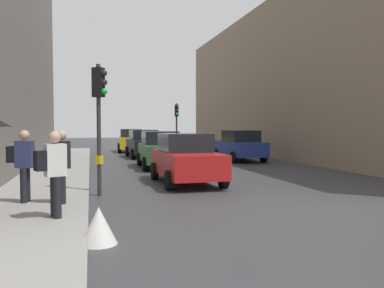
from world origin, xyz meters
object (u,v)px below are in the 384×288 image
at_px(car_red_sedan, 186,158).
at_px(pedestrian_with_black_backpack, 53,169).
at_px(car_blue_van, 239,146).
at_px(traffic_light_far_median, 177,119).
at_px(warning_sign_triangle, 99,225).
at_px(car_dark_suv, 144,144).
at_px(pedestrian_in_dark_coat, 62,163).
at_px(car_yellow_taxi, 131,140).
at_px(traffic_light_near_right, 99,105).
at_px(pedestrian_with_grey_backpack, 23,162).
at_px(car_green_estate, 160,149).

height_order(car_red_sedan, pedestrian_with_black_backpack, pedestrian_with_black_backpack).
bearing_deg(pedestrian_with_black_backpack, car_blue_van, 55.69).
bearing_deg(traffic_light_far_median, warning_sign_triangle, -105.37).
relative_size(car_dark_suv, pedestrian_in_dark_coat, 2.41).
height_order(car_yellow_taxi, car_red_sedan, same).
distance_m(traffic_light_near_right, pedestrian_in_dark_coat, 2.47).
relative_size(traffic_light_far_median, car_blue_van, 0.85).
relative_size(traffic_light_near_right, pedestrian_in_dark_coat, 2.15).
height_order(car_blue_van, pedestrian_with_black_backpack, pedestrian_with_black_backpack).
height_order(car_red_sedan, car_dark_suv, same).
distance_m(car_yellow_taxi, pedestrian_with_black_backpack, 23.19).
relative_size(traffic_light_near_right, pedestrian_with_grey_backpack, 2.15).
bearing_deg(pedestrian_in_dark_coat, car_red_sedan, 42.74).
relative_size(traffic_light_far_median, pedestrian_in_dark_coat, 2.06).
bearing_deg(traffic_light_far_median, pedestrian_with_grey_backpack, -112.96).
distance_m(traffic_light_near_right, car_yellow_taxi, 19.85).
bearing_deg(car_green_estate, traffic_light_near_right, -112.21).
height_order(car_green_estate, warning_sign_triangle, car_green_estate).
xyz_separation_m(car_blue_van, pedestrian_with_grey_backpack, (-9.96, -11.39, 0.29)).
relative_size(car_blue_van, pedestrian_in_dark_coat, 2.42).
xyz_separation_m(car_blue_van, warning_sign_triangle, (-8.23, -14.89, -0.55)).
height_order(car_red_sedan, pedestrian_in_dark_coat, pedestrian_in_dark_coat).
relative_size(car_dark_suv, pedestrian_with_grey_backpack, 2.41).
bearing_deg(pedestrian_with_grey_backpack, traffic_light_far_median, 67.04).
height_order(traffic_light_near_right, traffic_light_far_median, traffic_light_near_right).
height_order(car_yellow_taxi, pedestrian_with_black_backpack, pedestrian_with_black_backpack).
xyz_separation_m(traffic_light_near_right, pedestrian_with_black_backpack, (-1.00, -3.31, -1.46)).
bearing_deg(car_red_sedan, car_blue_van, 57.91).
relative_size(car_yellow_taxi, pedestrian_with_black_backpack, 2.42).
distance_m(traffic_light_near_right, car_green_estate, 8.21).
distance_m(traffic_light_far_median, car_green_estate, 9.86).
bearing_deg(car_dark_suv, pedestrian_with_grey_backpack, -107.90).
distance_m(car_green_estate, pedestrian_with_grey_backpack, 10.08).
bearing_deg(traffic_light_near_right, warning_sign_triangle, -91.60).
distance_m(traffic_light_far_median, pedestrian_in_dark_coat, 19.73).
bearing_deg(pedestrian_with_black_backpack, traffic_light_near_right, 73.15).
bearing_deg(car_dark_suv, car_yellow_taxi, 92.69).
xyz_separation_m(car_yellow_taxi, car_green_estate, (0.24, -12.14, 0.00)).
distance_m(traffic_light_near_right, warning_sign_triangle, 5.39).
xyz_separation_m(traffic_light_far_median, pedestrian_in_dark_coat, (-6.75, -18.49, -1.38)).
xyz_separation_m(car_dark_suv, car_green_estate, (-0.03, -6.46, 0.00)).
height_order(pedestrian_with_black_backpack, warning_sign_triangle, pedestrian_with_black_backpack).
relative_size(car_yellow_taxi, pedestrian_with_grey_backpack, 2.42).
height_order(traffic_light_near_right, pedestrian_with_black_backpack, traffic_light_near_right).
distance_m(car_yellow_taxi, pedestrian_with_grey_backpack, 21.45).
height_order(car_dark_suv, car_green_estate, same).
bearing_deg(car_green_estate, pedestrian_in_dark_coat, -113.42).
bearing_deg(car_yellow_taxi, pedestrian_with_black_backpack, -99.42).
relative_size(car_green_estate, warning_sign_triangle, 6.52).
bearing_deg(car_dark_suv, traffic_light_far_median, 46.21).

